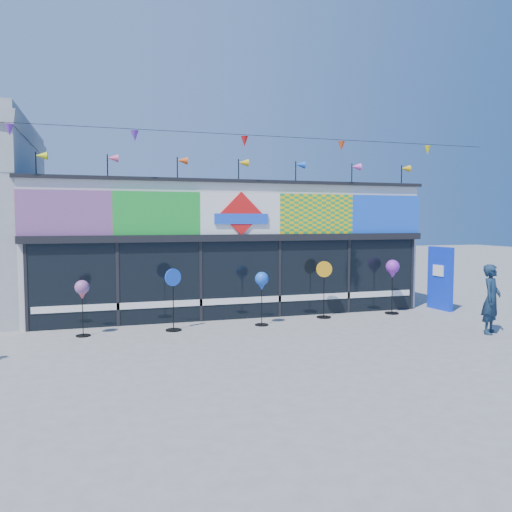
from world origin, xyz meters
name	(u,v)px	position (x,y,z in m)	size (l,w,h in m)	color
ground	(280,346)	(0.00, 0.00, 0.00)	(80.00, 80.00, 0.00)	slate
kite_shop	(221,246)	(0.00, 5.94, 2.05)	(16.00, 5.70, 5.31)	silver
blue_sign	(440,278)	(6.63, 3.04, 1.03)	(0.25, 1.03, 2.05)	#0E31D7
spinner_0	(82,291)	(-4.38, 2.41, 1.13)	(0.36, 0.36, 1.42)	black
spinner_1	(173,298)	(-2.12, 2.40, 0.87)	(0.44, 0.42, 1.64)	black
spinner_2	(262,283)	(0.31, 2.36, 1.19)	(0.38, 0.38, 1.49)	black
spinner_3	(324,288)	(2.41, 2.86, 0.90)	(0.47, 0.43, 1.69)	black
spinner_4	(393,271)	(4.72, 2.83, 1.35)	(0.43, 0.43, 1.69)	black
adult_man	(491,299)	(5.62, -0.33, 0.89)	(0.65, 0.43, 1.78)	#13253B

